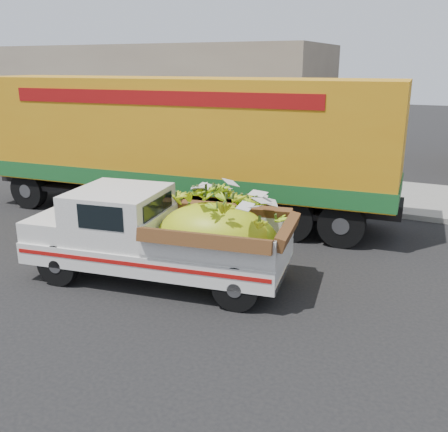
% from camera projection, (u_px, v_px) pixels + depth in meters
% --- Properties ---
extents(ground, '(100.00, 100.00, 0.00)m').
position_uv_depth(ground, '(77.00, 272.00, 10.39)').
color(ground, black).
rests_on(ground, ground).
extents(curb, '(60.00, 0.25, 0.15)m').
position_uv_depth(curb, '(222.00, 193.00, 16.37)').
color(curb, gray).
rests_on(curb, ground).
extents(sidewalk, '(60.00, 4.00, 0.14)m').
position_uv_depth(sidewalk, '(247.00, 181.00, 18.18)').
color(sidewalk, gray).
rests_on(sidewalk, ground).
extents(building_left, '(18.00, 6.00, 5.00)m').
position_uv_depth(building_left, '(151.00, 97.00, 25.87)').
color(building_left, gray).
rests_on(building_left, ground).
extents(pickup_truck, '(5.34, 2.62, 1.80)m').
position_uv_depth(pickup_truck, '(176.00, 236.00, 9.66)').
color(pickup_truck, black).
rests_on(pickup_truck, ground).
extents(semi_trailer, '(12.04, 3.44, 3.80)m').
position_uv_depth(semi_trailer, '(179.00, 141.00, 13.72)').
color(semi_trailer, black).
rests_on(semi_trailer, ground).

